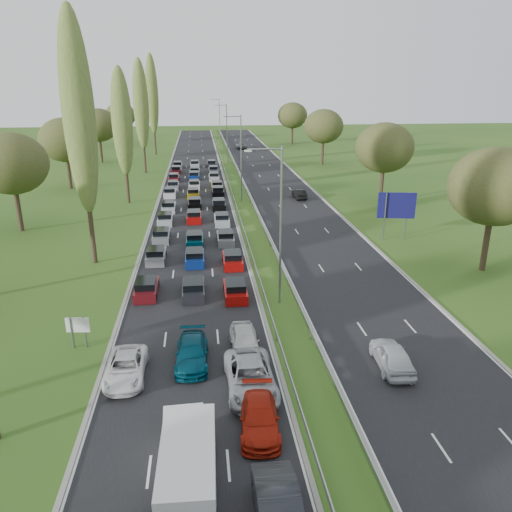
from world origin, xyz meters
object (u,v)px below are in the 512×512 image
direction_sign (396,208)px  info_sign (78,328)px  white_van_rear (185,451)px  near_car_2 (126,368)px  white_van_front (188,465)px

direction_sign → info_sign: bearing=-144.9°
white_van_rear → info_sign: info_sign is taller
info_sign → direction_sign: bearing=35.1°
near_car_2 → white_van_front: white_van_front is taller
info_sign → direction_sign: size_ratio=0.40×
white_van_rear → direction_sign: size_ratio=0.91×
near_car_2 → direction_sign: bearing=43.3°
near_car_2 → direction_sign: size_ratio=0.92×
white_van_front → white_van_rear: white_van_front is taller
near_car_2 → white_van_rear: 8.47m
near_car_2 → white_van_rear: (3.58, -7.67, 0.29)m
near_car_2 → info_sign: info_sign is taller
info_sign → direction_sign: direction_sign is taller
near_car_2 → white_van_rear: size_ratio=1.01×
white_van_front → direction_sign: (21.61, 32.93, 2.40)m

